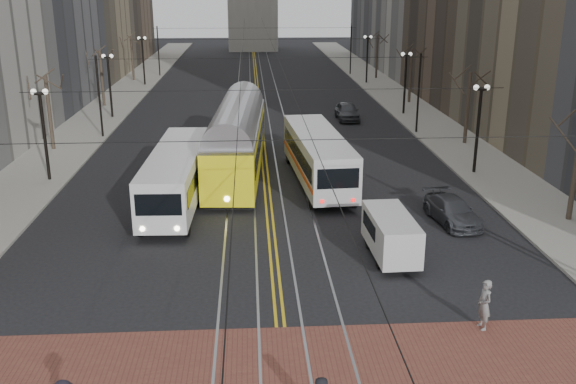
{
  "coord_description": "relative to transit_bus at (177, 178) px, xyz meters",
  "views": [
    {
      "loc": [
        -1.0,
        -21.68,
        11.97
      ],
      "look_at": [
        0.68,
        5.75,
        3.0
      ],
      "focal_mm": 40.0,
      "sensor_mm": 36.0,
      "label": 1
    }
  ],
  "objects": [
    {
      "name": "street_trees",
      "position": [
        5.14,
        22.04,
        1.26
      ],
      "size": [
        31.68,
        53.28,
        5.6
      ],
      "color": "#382D23",
      "rests_on": "ground"
    },
    {
      "name": "centre_lines",
      "position": [
        5.14,
        31.79,
        -1.53
      ],
      "size": [
        0.42,
        130.0,
        0.01
      ],
      "primitive_type": "cube",
      "color": "gold",
      "rests_on": "ground"
    },
    {
      "name": "sedan_grey",
      "position": [
        13.12,
        22.79,
        -0.74
      ],
      "size": [
        1.93,
        4.71,
        1.6
      ],
      "primitive_type": "imported",
      "rotation": [
        0.0,
        0.0,
        0.01
      ],
      "color": "#404348",
      "rests_on": "ground"
    },
    {
      "name": "cargo_van",
      "position": [
        10.45,
        -8.21,
        -0.52
      ],
      "size": [
        1.9,
        4.64,
        2.03
      ],
      "primitive_type": "cube",
      "rotation": [
        0.0,
        0.0,
        0.03
      ],
      "color": "silver",
      "rests_on": "ground"
    },
    {
      "name": "transit_bus",
      "position": [
        0.0,
        0.0,
        0.0
      ],
      "size": [
        2.99,
        12.39,
        3.08
      ],
      "primitive_type": "cube",
      "rotation": [
        0.0,
        0.0,
        -0.03
      ],
      "color": "silver",
      "rests_on": "ground"
    },
    {
      "name": "rear_bus",
      "position": [
        8.35,
        3.42,
        0.04
      ],
      "size": [
        3.51,
        12.3,
        3.17
      ],
      "primitive_type": "cube",
      "rotation": [
        0.0,
        0.0,
        0.07
      ],
      "color": "silver",
      "rests_on": "ground"
    },
    {
      "name": "sidewalk_right",
      "position": [
        20.14,
        31.79,
        -1.46
      ],
      "size": [
        5.0,
        140.0,
        0.15
      ],
      "primitive_type": "cube",
      "color": "gray",
      "rests_on": "ground"
    },
    {
      "name": "streetcar",
      "position": [
        3.33,
        5.96,
        0.35
      ],
      "size": [
        3.92,
        16.16,
        3.77
      ],
      "primitive_type": "cube",
      "rotation": [
        0.0,
        0.0,
        -0.06
      ],
      "color": "#FEF216",
      "rests_on": "ground"
    },
    {
      "name": "sidewalk_left",
      "position": [
        -9.86,
        31.79,
        -1.46
      ],
      "size": [
        5.0,
        140.0,
        0.15
      ],
      "primitive_type": "cube",
      "color": "gray",
      "rests_on": "ground"
    },
    {
      "name": "lamp_posts",
      "position": [
        5.14,
        15.54,
        1.26
      ],
      "size": [
        27.6,
        57.2,
        5.6
      ],
      "color": "black",
      "rests_on": "ground"
    },
    {
      "name": "trolley_wires",
      "position": [
        5.14,
        21.62,
        2.24
      ],
      "size": [
        25.96,
        120.0,
        6.6
      ],
      "color": "black",
      "rests_on": "ground"
    },
    {
      "name": "crosswalk_band",
      "position": [
        5.14,
        -17.21,
        -1.53
      ],
      "size": [
        25.0,
        6.0,
        0.01
      ],
      "primitive_type": "cube",
      "color": "brown",
      "rests_on": "ground"
    },
    {
      "name": "sedan_parked",
      "position": [
        14.64,
        -3.95,
        -0.88
      ],
      "size": [
        2.41,
        4.71,
        1.31
      ],
      "primitive_type": "imported",
      "rotation": [
        0.0,
        0.0,
        0.13
      ],
      "color": "#414349",
      "rests_on": "ground"
    },
    {
      "name": "streetcar_rails",
      "position": [
        5.14,
        31.79,
        -1.53
      ],
      "size": [
        4.8,
        130.0,
        0.02
      ],
      "primitive_type": "cube",
      "color": "gray",
      "rests_on": "ground"
    },
    {
      "name": "pedestrian_b",
      "position": [
        12.47,
        -14.71,
        -0.58
      ],
      "size": [
        0.54,
        0.74,
        1.89
      ],
      "primitive_type": "imported",
      "rotation": [
        0.0,
        0.0,
        4.85
      ],
      "color": "gray",
      "rests_on": "crosswalk_band"
    },
    {
      "name": "ground",
      "position": [
        5.14,
        -13.21,
        -1.54
      ],
      "size": [
        260.0,
        260.0,
        0.0
      ],
      "primitive_type": "plane",
      "color": "black",
      "rests_on": "ground"
    }
  ]
}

